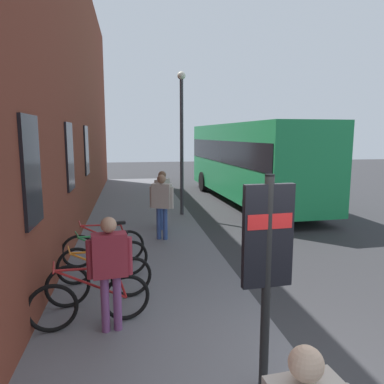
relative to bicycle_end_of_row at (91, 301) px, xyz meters
name	(u,v)px	position (x,y,z in m)	size (l,w,h in m)	color
ground	(243,240)	(4.33, -3.69, -0.51)	(60.00, 60.00, 0.00)	#2D2D30
sidewalk_pavement	(142,225)	(6.33, -0.94, -0.45)	(24.00, 3.50, 0.12)	slate
station_facade	(73,90)	(7.33, 1.11, 3.81)	(22.00, 0.65, 8.64)	brown
bicycle_end_of_row	(91,301)	(0.00, 0.00, 0.00)	(0.50, 1.75, 0.97)	black
bicycle_beside_lamp	(101,280)	(0.79, -0.09, 0.00)	(0.58, 1.74, 0.97)	black
bicycle_nearest_sign	(105,260)	(1.75, -0.08, 0.00)	(0.64, 1.72, 0.97)	black
bicycle_leaning_wall	(104,247)	(2.62, -0.02, 0.00)	(0.54, 1.75, 0.97)	black
transit_info_sign	(267,250)	(-1.72, -2.02, 1.21)	(0.12, 0.55, 2.40)	black
city_bus	(249,158)	(10.03, -5.69, 1.41)	(10.61, 3.03, 3.35)	#1E8C4C
pedestrian_crossing_street	(110,262)	(-0.19, -0.30, 0.63)	(0.30, 0.63, 1.68)	#723F72
pedestrian_near_bus	(162,200)	(4.39, -1.42, 0.68)	(0.43, 0.62, 1.75)	#334C8C
pedestrian_by_facade	(162,194)	(5.47, -1.53, 0.67)	(0.57, 0.48, 1.74)	#334C8C
street_lamp	(182,131)	(7.40, -2.39, 2.53)	(0.28, 0.28, 4.89)	#333338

